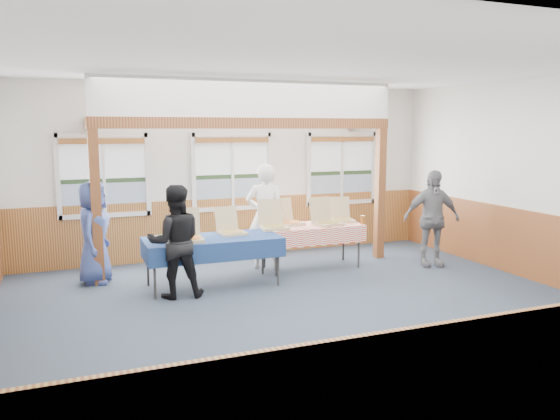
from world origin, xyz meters
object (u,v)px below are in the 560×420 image
Objects in this scene: table_right at (312,228)px; person_grey at (432,218)px; woman_white at (265,216)px; table_left at (213,241)px; woman_black at (175,242)px; man_blue at (94,232)px.

table_right is 1.10× the size of person_grey.
woman_white reaches higher than person_grey.
person_grey reaches higher than table_right.
table_left is 1.38× the size of woman_black.
table_right is at bearing -156.22° from woman_black.
table_right is (1.87, 0.45, -0.01)m from table_left.
woman_black is 0.96× the size of person_grey.
table_left is at bearing 175.86° from table_right.
woman_white is (1.12, 0.73, 0.20)m from table_left.
table_right is at bearing 179.99° from woman_white.
person_grey is (4.52, 0.18, 0.04)m from woman_black.
person_grey is (5.56, -1.02, 0.04)m from man_blue.
table_left is 0.73m from woman_black.
table_left is 1.88m from man_blue.
person_grey reaches higher than table_left.
woman_black is at bearing -130.04° from table_left.
woman_white is 2.80m from man_blue.
person_grey is (2.01, -0.62, 0.15)m from table_right.
person_grey is at bearing -177.46° from woman_white.
table_right is 0.83m from woman_white.
person_grey is at bearing -171.68° from woman_black.
person_grey is at bearing -82.30° from man_blue.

